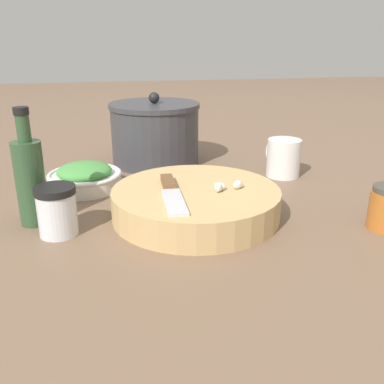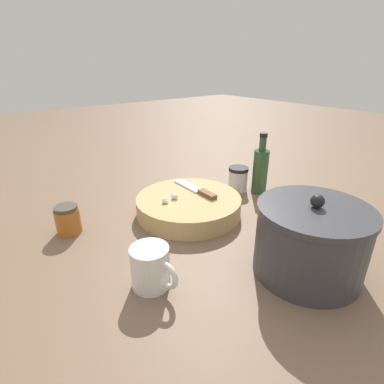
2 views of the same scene
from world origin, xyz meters
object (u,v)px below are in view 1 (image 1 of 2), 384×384
object	(u,v)px
cutting_board	(198,202)
oil_bottle	(30,179)
spice_jar	(57,211)
chef_knife	(171,192)
garlic_cloves	(227,186)
herb_bowl	(85,177)
stock_pot	(155,133)
coffee_mug	(283,158)

from	to	relation	value
cutting_board	oil_bottle	xyz separation A→B (m)	(-0.30, 0.03, 0.06)
spice_jar	chef_knife	bearing A→B (deg)	3.75
cutting_board	garlic_cloves	xyz separation A→B (m)	(0.05, -0.02, 0.04)
herb_bowl	stock_pot	world-z (taller)	stock_pot
oil_bottle	stock_pot	world-z (taller)	oil_bottle
coffee_mug	chef_knife	bearing A→B (deg)	-143.91
cutting_board	chef_knife	size ratio (longest dim) A/B	1.69
chef_knife	cutting_board	bearing A→B (deg)	-160.03
herb_bowl	coffee_mug	world-z (taller)	coffee_mug
herb_bowl	oil_bottle	world-z (taller)	oil_bottle
garlic_cloves	spice_jar	bearing A→B (deg)	-177.10
oil_bottle	garlic_cloves	bearing A→B (deg)	-6.85
spice_jar	herb_bowl	bearing A→B (deg)	81.13
spice_jar	stock_pot	distance (m)	0.46
spice_jar	cutting_board	bearing A→B (deg)	7.03
garlic_cloves	oil_bottle	bearing A→B (deg)	173.15
garlic_cloves	stock_pot	size ratio (longest dim) A/B	0.27
herb_bowl	oil_bottle	distance (m)	0.20
chef_knife	herb_bowl	world-z (taller)	chef_knife
stock_pot	oil_bottle	bearing A→B (deg)	-126.67
garlic_cloves	spice_jar	world-z (taller)	spice_jar
chef_knife	coffee_mug	xyz separation A→B (m)	(0.31, 0.22, -0.01)
oil_bottle	cutting_board	bearing A→B (deg)	-5.05
herb_bowl	stock_pot	bearing A→B (deg)	44.85
coffee_mug	stock_pot	world-z (taller)	stock_pot
chef_knife	coffee_mug	distance (m)	0.38
chef_knife	garlic_cloves	bearing A→B (deg)	-177.18
coffee_mug	stock_pot	xyz separation A→B (m)	(-0.29, 0.17, 0.03)
oil_bottle	chef_knife	bearing A→B (deg)	-10.31
cutting_board	chef_knife	bearing A→B (deg)	-161.53
herb_bowl	oil_bottle	bearing A→B (deg)	-115.54
cutting_board	herb_bowl	distance (m)	0.29
garlic_cloves	coffee_mug	world-z (taller)	coffee_mug
cutting_board	stock_pot	bearing A→B (deg)	95.73
coffee_mug	cutting_board	bearing A→B (deg)	-140.86
chef_knife	spice_jar	xyz separation A→B (m)	(-0.20, -0.01, -0.02)
garlic_cloves	coffee_mug	size ratio (longest dim) A/B	0.56
chef_knife	stock_pot	distance (m)	0.40
herb_bowl	garlic_cloves	bearing A→B (deg)	-38.88
garlic_cloves	stock_pot	xyz separation A→B (m)	(-0.09, 0.39, 0.02)
cutting_board	chef_knife	distance (m)	0.07
chef_knife	spice_jar	size ratio (longest dim) A/B	2.14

